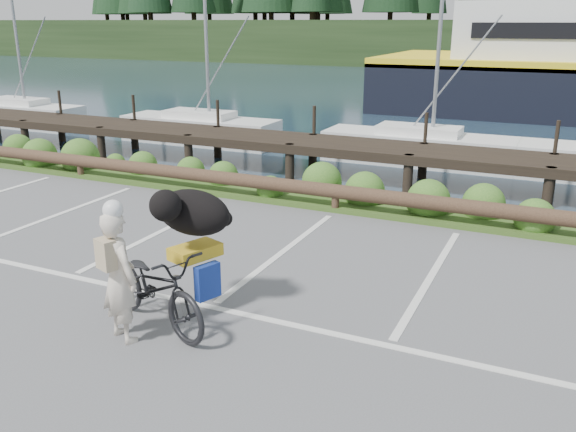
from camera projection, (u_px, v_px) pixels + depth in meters
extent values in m
plane|color=#545456|center=(225.00, 296.00, 8.98)|extent=(72.00, 72.00, 0.00)
plane|color=#182B3B|center=(518.00, 85.00, 50.84)|extent=(160.00, 160.00, 0.00)
cube|color=#3D5B21|center=(346.00, 201.00, 13.54)|extent=(34.00, 1.60, 0.10)
imported|color=black|center=(155.00, 287.00, 7.96)|extent=(2.24, 1.42, 1.11)
imported|color=beige|center=(119.00, 277.00, 7.54)|extent=(0.72, 0.60, 1.70)
ellipsoid|color=black|center=(193.00, 212.00, 8.15)|extent=(0.88, 1.21, 0.63)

